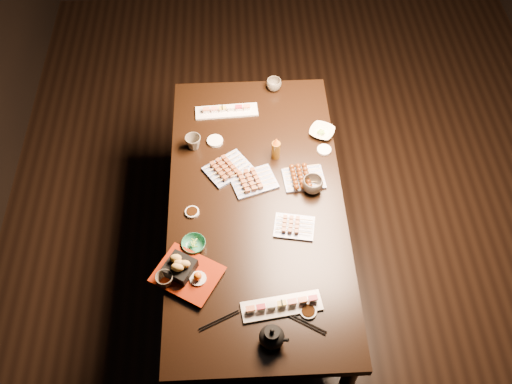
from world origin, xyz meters
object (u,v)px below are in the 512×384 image
condiment_bottle (276,148)px  teacup_mid_right (312,185)px  edamame_bowl_cream (322,132)px  teacup_far_left (193,142)px  yakitori_plate_left (228,166)px  teacup_far_right (274,85)px  sushi_platter_far (227,109)px  yakitori_plate_center (254,179)px  tempura_tray (187,271)px  sushi_platter_near (282,305)px  dining_table (256,240)px  teacup_near_left (165,280)px  edamame_bowl_green (194,245)px  yakitori_plate_right (294,225)px  teapot (272,336)px

condiment_bottle → teacup_mid_right: bearing=-53.4°
edamame_bowl_cream → teacup_far_left: bearing=-174.7°
yakitori_plate_left → teacup_far_right: teacup_far_right is taller
sushi_platter_far → yakitori_plate_center: bearing=101.4°
yakitori_plate_left → tempura_tray: size_ratio=0.79×
sushi_platter_near → dining_table: bearing=90.7°
edamame_bowl_cream → teacup_far_left: size_ratio=1.54×
sushi_platter_near → teacup_far_right: size_ratio=4.13×
sushi_platter_far → tempura_tray: 1.08m
yakitori_plate_left → teacup_near_left: (-0.30, -0.67, 0.01)m
edamame_bowl_green → teacup_near_left: (-0.13, -0.20, 0.02)m
edamame_bowl_green → teacup_mid_right: size_ratio=1.10×
tempura_tray → teacup_near_left: (-0.10, -0.04, -0.02)m
dining_table → sushi_platter_far: 0.77m
yakitori_plate_right → edamame_bowl_green: yakitori_plate_right is taller
dining_table → tempura_tray: size_ratio=6.15×
teacup_far_left → condiment_bottle: 0.46m
yakitori_plate_left → teacup_mid_right: size_ratio=2.16×
dining_table → teapot: 0.86m
edamame_bowl_green → teacup_far_right: (0.46, 1.08, 0.02)m
sushi_platter_near → edamame_bowl_green: (-0.40, 0.34, -0.00)m
tempura_tray → condiment_bottle: size_ratio=2.00×
edamame_bowl_cream → teapot: (-0.36, -1.20, 0.04)m
edamame_bowl_cream → tempura_tray: bearing=-130.2°
dining_table → edamame_bowl_green: (-0.32, -0.25, 0.39)m
teacup_far_left → teacup_far_right: size_ratio=0.98×
yakitori_plate_center → teapot: teapot is taller
condiment_bottle → yakitori_plate_left: bearing=-163.4°
yakitori_plate_center → teacup_far_right: (0.15, 0.70, 0.01)m
yakitori_plate_right → teacup_far_right: size_ratio=2.22×
edamame_bowl_cream → teacup_near_left: size_ratio=1.62×
dining_table → edamame_bowl_green: bearing=-131.4°
sushi_platter_near → edamame_bowl_cream: (0.30, 1.04, -0.01)m
yakitori_plate_left → edamame_bowl_cream: bearing=-10.2°
sushi_platter_far → teacup_far_right: size_ratio=4.05×
dining_table → teacup_far_right: size_ratio=20.31×
sushi_platter_near → teapot: bearing=-117.2°
sushi_platter_near → tempura_tray: tempura_tray is taller
yakitori_plate_center → sushi_platter_far: bearing=86.2°
sushi_platter_far → teacup_far_left: 0.32m
yakitori_plate_right → teacup_mid_right: size_ratio=1.85×
edamame_bowl_cream → tempura_tray: tempura_tray is taller
sushi_platter_near → teacup_far_left: size_ratio=4.21×
teacup_near_left → condiment_bottle: size_ratio=0.57×
yakitori_plate_left → teapot: size_ratio=1.73×
teacup_near_left → teacup_far_right: 1.41m
sushi_platter_near → teacup_near_left: (-0.53, 0.14, 0.02)m
yakitori_plate_center → condiment_bottle: (0.13, 0.17, 0.04)m
sushi_platter_far → teacup_mid_right: bearing=123.7°
yakitori_plate_right → teacup_near_left: (-0.62, -0.28, 0.01)m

